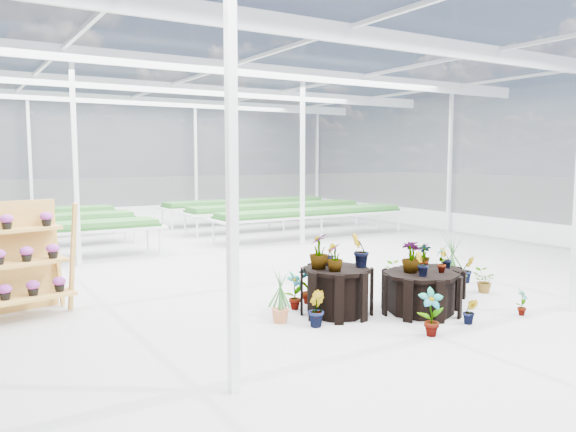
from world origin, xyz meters
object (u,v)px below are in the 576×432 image
plinth_mid (421,293)px  shelf_rack (12,261)px  plinth_low (433,282)px  plinth_tall (337,291)px

plinth_mid → shelf_rack: (-5.51, 3.02, 0.56)m
plinth_mid → plinth_low: plinth_mid is taller
plinth_tall → plinth_low: 2.21m
plinth_tall → plinth_low: plinth_tall is taller
plinth_mid → plinth_low: (1.00, 0.70, -0.08)m
plinth_low → shelf_rack: size_ratio=0.60×
plinth_low → plinth_tall: bearing=-177.4°
plinth_tall → plinth_mid: plinth_tall is taller
plinth_mid → plinth_tall: bearing=153.4°
plinth_tall → shelf_rack: (-4.31, 2.42, 0.51)m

